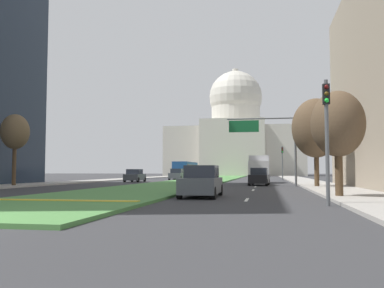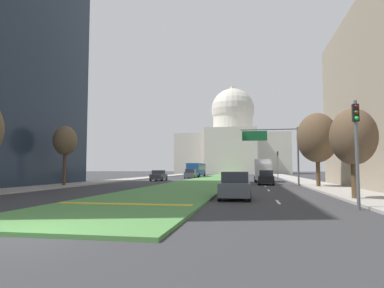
{
  "view_description": "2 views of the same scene",
  "coord_description": "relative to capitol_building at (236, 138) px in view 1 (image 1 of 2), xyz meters",
  "views": [
    {
      "loc": [
        8.78,
        -9.38,
        1.45
      ],
      "look_at": [
        -1.01,
        45.35,
        5.01
      ],
      "focal_mm": 38.8,
      "sensor_mm": 36.0,
      "label": 1
    },
    {
      "loc": [
        6.28,
        -8.64,
        1.96
      ],
      "look_at": [
        -2.26,
        40.05,
        5.52
      ],
      "focal_mm": 31.29,
      "sensor_mm": 36.0,
      "label": 2
    }
  ],
  "objects": [
    {
      "name": "capitol_building",
      "position": [
        0.0,
        0.0,
        0.0
      ],
      "size": [
        38.76,
        27.56,
        31.86
      ],
      "color": "beige",
      "rests_on": "ground_plane"
    },
    {
      "name": "street_tree_left_mid",
      "position": [
        -13.19,
        -88.98,
        -6.22
      ],
      "size": [
        2.49,
        2.49,
        6.46
      ],
      "color": "#4C3823",
      "rests_on": "ground_plane"
    },
    {
      "name": "lane_dashes_right",
      "position": [
        7.81,
        -69.96,
        -11.05
      ],
      "size": [
        0.16,
        66.8,
        0.01
      ],
      "color": "silver",
      "rests_on": "ground_plane"
    },
    {
      "name": "median_curb_nose",
      "position": [
        0.0,
        -105.53,
        -10.89
      ],
      "size": [
        6.97,
        0.5,
        0.04
      ],
      "primitive_type": "cube",
      "color": "gold",
      "rests_on": "grass_median"
    },
    {
      "name": "city_bus",
      "position": [
        -5.29,
        -50.15,
        -9.28
      ],
      "size": [
        2.62,
        11.0,
        2.95
      ],
      "color": "#1E4C8C",
      "rests_on": "ground_plane"
    },
    {
      "name": "sedan_lead_stopped",
      "position": [
        5.29,
        -99.9,
        -10.24
      ],
      "size": [
        1.99,
        4.44,
        1.73
      ],
      "color": "#4C5156",
      "rests_on": "ground_plane"
    },
    {
      "name": "ground_plane",
      "position": [
        0.0,
        -56.1,
        -11.05
      ],
      "size": [
        260.0,
        260.0,
        0.0
      ],
      "primitive_type": "plane",
      "color": "#333335"
    },
    {
      "name": "box_truck_delivery",
      "position": [
        7.96,
        -72.51,
        -9.38
      ],
      "size": [
        2.4,
        6.4,
        3.2
      ],
      "color": "silver",
      "rests_on": "ground_plane"
    },
    {
      "name": "grass_median",
      "position": [
        0.0,
        -61.79,
        -10.98
      ],
      "size": [
        7.74,
        102.34,
        0.14
      ],
      "primitive_type": "cube",
      "color": "#4C8442",
      "rests_on": "ground_plane"
    },
    {
      "name": "sedan_distant",
      "position": [
        -7.84,
        -71.15,
        -10.29
      ],
      "size": [
        2.11,
        4.3,
        1.62
      ],
      "color": "#4C5156",
      "rests_on": "ground_plane"
    },
    {
      "name": "traffic_light_far_right",
      "position": [
        11.25,
        -57.29,
        -7.74
      ],
      "size": [
        0.28,
        0.35,
        5.2
      ],
      "color": "#515456",
      "rests_on": "ground_plane"
    },
    {
      "name": "overhead_guide_sign",
      "position": [
        9.04,
        -83.31,
        -6.37
      ],
      "size": [
        6.37,
        0.2,
        6.5
      ],
      "color": "#515456",
      "rests_on": "ground_plane"
    },
    {
      "name": "sidewalk_right",
      "position": [
        13.75,
        -67.47,
        -10.98
      ],
      "size": [
        4.0,
        102.34,
        0.15
      ],
      "primitive_type": "cube",
      "color": "#9E9991",
      "rests_on": "ground_plane"
    },
    {
      "name": "sidewalk_left",
      "position": [
        -13.75,
        -67.47,
        -10.98
      ],
      "size": [
        4.0,
        102.34,
        0.15
      ],
      "primitive_type": "cube",
      "color": "#9E9991",
      "rests_on": "ground_plane"
    },
    {
      "name": "sedan_far_horizon",
      "position": [
        -4.96,
        -58.71,
        -10.23
      ],
      "size": [
        2.0,
        4.43,
        1.75
      ],
      "color": "#4C5156",
      "rests_on": "ground_plane"
    },
    {
      "name": "street_tree_right_near",
      "position": [
        12.48,
        -99.9,
        -7.21
      ],
      "size": [
        2.76,
        2.76,
        5.6
      ],
      "color": "#4C3823",
      "rests_on": "ground_plane"
    },
    {
      "name": "traffic_light_near_right",
      "position": [
        11.25,
        -104.68,
        -7.74
      ],
      "size": [
        0.28,
        0.35,
        5.2
      ],
      "color": "#515456",
      "rests_on": "ground_plane"
    },
    {
      "name": "sedan_very_far",
      "position": [
        -7.7,
        -45.52,
        -10.27
      ],
      "size": [
        2.06,
        4.47,
        1.68
      ],
      "color": "navy",
      "rests_on": "ground_plane"
    },
    {
      "name": "street_tree_right_mid",
      "position": [
        12.95,
        -86.27,
        -6.04
      ],
      "size": [
        4.01,
        4.01,
        7.54
      ],
      "color": "#4C3823",
      "rests_on": "ground_plane"
    },
    {
      "name": "sedan_midblock",
      "position": [
        8.1,
        -80.89,
        -10.25
      ],
      "size": [
        2.09,
        4.41,
        1.71
      ],
      "color": "black",
      "rests_on": "ground_plane"
    }
  ]
}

